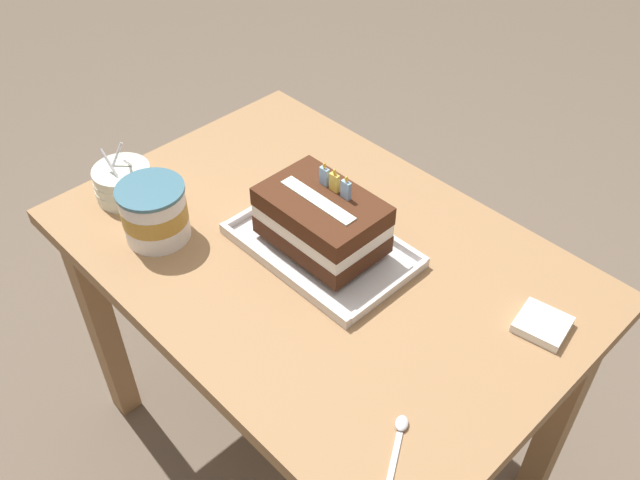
% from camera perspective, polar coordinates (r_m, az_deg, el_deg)
% --- Properties ---
extents(ground_plane, '(8.00, 8.00, 0.00)m').
position_cam_1_polar(ground_plane, '(2.01, -0.14, -16.56)').
color(ground_plane, '#6B5B4C').
extents(dining_table, '(1.09, 0.75, 0.74)m').
position_cam_1_polar(dining_table, '(1.50, -0.18, -4.12)').
color(dining_table, '#9E754C').
rests_on(dining_table, ground_plane).
extents(foil_tray, '(0.38, 0.24, 0.02)m').
position_cam_1_polar(foil_tray, '(1.42, 0.19, -0.60)').
color(foil_tray, silver).
rests_on(foil_tray, dining_table).
extents(birthday_cake, '(0.25, 0.16, 0.17)m').
position_cam_1_polar(birthday_cake, '(1.37, 0.20, 1.67)').
color(birthday_cake, '#452312').
rests_on(birthday_cake, foil_tray).
extents(bowl_stack, '(0.13, 0.13, 0.13)m').
position_cam_1_polar(bowl_stack, '(1.60, -16.04, 4.62)').
color(bowl_stack, silver).
rests_on(bowl_stack, dining_table).
extents(ice_cream_tub, '(0.14, 0.14, 0.13)m').
position_cam_1_polar(ice_cream_tub, '(1.46, -13.63, 2.28)').
color(ice_cream_tub, white).
rests_on(ice_cream_tub, dining_table).
extents(serving_spoon_near_tray, '(0.08, 0.13, 0.01)m').
position_cam_1_polar(serving_spoon_near_tray, '(1.15, 6.63, -15.80)').
color(serving_spoon_near_tray, silver).
rests_on(serving_spoon_near_tray, dining_table).
extents(napkin_pile, '(0.10, 0.10, 0.02)m').
position_cam_1_polar(napkin_pile, '(1.34, 18.04, -6.71)').
color(napkin_pile, white).
rests_on(napkin_pile, dining_table).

